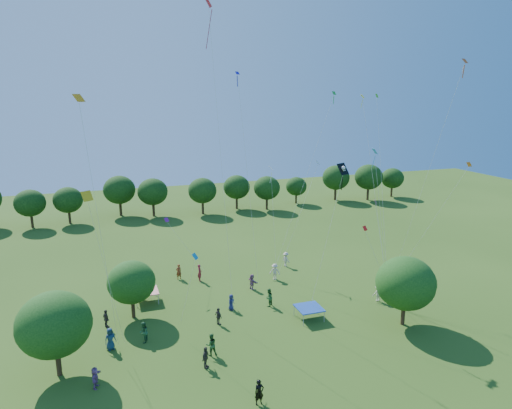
% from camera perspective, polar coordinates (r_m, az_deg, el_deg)
% --- Properties ---
extents(near_tree_west, '(5.08, 5.08, 6.22)m').
position_cam_1_polar(near_tree_west, '(35.42, -23.91, -13.55)').
color(near_tree_west, '#422B19').
rests_on(near_tree_west, ground).
extents(near_tree_north, '(4.19, 4.19, 5.25)m').
position_cam_1_polar(near_tree_north, '(42.06, -15.31, -9.35)').
color(near_tree_north, '#422B19').
rests_on(near_tree_north, ground).
extents(near_tree_east, '(5.04, 5.04, 6.09)m').
position_cam_1_polar(near_tree_east, '(41.25, 18.19, -9.33)').
color(near_tree_east, '#422B19').
rests_on(near_tree_east, ground).
extents(treeline, '(88.01, 8.77, 6.77)m').
position_cam_1_polar(treeline, '(76.48, -11.33, 1.72)').
color(treeline, '#422B19').
rests_on(treeline, ground).
extents(tent_red_stripe, '(2.20, 2.20, 1.10)m').
position_cam_1_polar(tent_red_stripe, '(45.70, -13.55, -10.52)').
color(tent_red_stripe, '#F73A1D').
rests_on(tent_red_stripe, ground).
extents(tent_blue, '(2.20, 2.20, 1.10)m').
position_cam_1_polar(tent_blue, '(41.59, 6.65, -12.72)').
color(tent_blue, navy).
rests_on(tent_blue, ground).
extents(man_in_black, '(0.68, 0.46, 1.73)m').
position_cam_1_polar(man_in_black, '(31.50, 0.41, -22.42)').
color(man_in_black, black).
rests_on(man_in_black, ground).
extents(crowd_person_0, '(1.00, 0.92, 1.80)m').
position_cam_1_polar(crowd_person_0, '(46.67, -14.37, -10.24)').
color(crowd_person_0, navy).
rests_on(crowd_person_0, ground).
extents(crowd_person_1, '(0.72, 0.57, 1.68)m').
position_cam_1_polar(crowd_person_1, '(50.33, -9.65, -8.28)').
color(crowd_person_1, maroon).
rests_on(crowd_person_1, ground).
extents(crowd_person_2, '(0.94, 0.92, 1.73)m').
position_cam_1_polar(crowd_person_2, '(43.67, 1.61, -11.55)').
color(crowd_person_2, '#235324').
rests_on(crowd_person_2, ground).
extents(crowd_person_3, '(1.14, 0.67, 1.63)m').
position_cam_1_polar(crowd_person_3, '(46.18, 15.01, -10.65)').
color(crowd_person_3, '#AFA78C').
rests_on(crowd_person_3, ground).
extents(crowd_person_4, '(0.93, 1.04, 1.65)m').
position_cam_1_polar(crowd_person_4, '(35.07, -6.33, -18.48)').
color(crowd_person_4, '#39342D').
rests_on(crowd_person_4, ground).
extents(crowd_person_5, '(0.95, 1.61, 1.63)m').
position_cam_1_polar(crowd_person_5, '(47.18, -0.51, -9.64)').
color(crowd_person_5, '#895076').
rests_on(crowd_person_5, ground).
extents(crowd_person_6, '(0.83, 0.78, 1.51)m').
position_cam_1_polar(crowd_person_6, '(43.09, -3.12, -12.09)').
color(crowd_person_6, navy).
rests_on(crowd_person_6, ground).
extents(crowd_person_7, '(0.60, 0.40, 1.54)m').
position_cam_1_polar(crowd_person_7, '(45.39, -21.60, -11.68)').
color(crowd_person_7, maroon).
rests_on(crowd_person_7, ground).
extents(crowd_person_8, '(0.70, 0.95, 1.73)m').
position_cam_1_polar(crowd_person_8, '(38.95, -13.88, -15.25)').
color(crowd_person_8, '#275D34').
rests_on(crowd_person_8, ground).
extents(crowd_person_9, '(1.26, 1.05, 1.78)m').
position_cam_1_polar(crowd_person_9, '(49.56, 2.36, -8.38)').
color(crowd_person_9, beige).
rests_on(crowd_person_9, ground).
extents(crowd_person_10, '(0.79, 1.03, 1.61)m').
position_cam_1_polar(crowd_person_10, '(42.04, -18.22, -13.40)').
color(crowd_person_10, '#3F3432').
rests_on(crowd_person_10, ground).
extents(crowd_person_11, '(0.87, 1.51, 1.53)m').
position_cam_1_polar(crowd_person_11, '(34.70, -19.45, -19.73)').
color(crowd_person_11, '#8B538F').
rests_on(crowd_person_11, ground).
extents(crowd_person_12, '(0.99, 0.75, 1.79)m').
position_cam_1_polar(crowd_person_12, '(38.66, -17.76, -15.71)').
color(crowd_person_12, '#1A324D').
rests_on(crowd_person_12, ground).
extents(crowd_person_13, '(0.46, 0.70, 1.86)m').
position_cam_1_polar(crowd_person_13, '(49.50, -7.06, -8.46)').
color(crowd_person_13, maroon).
rests_on(crowd_person_13, ground).
extents(crowd_person_14, '(0.89, 0.51, 1.77)m').
position_cam_1_polar(crowd_person_14, '(36.44, -5.63, -17.02)').
color(crowd_person_14, '#2C5B27').
rests_on(crowd_person_14, ground).
extents(crowd_person_15, '(0.84, 1.21, 1.70)m').
position_cam_1_polar(crowd_person_15, '(53.27, 3.76, -6.85)').
color(crowd_person_15, beige).
rests_on(crowd_person_15, ground).
extents(crowd_person_16, '(0.71, 0.99, 1.54)m').
position_cam_1_polar(crowd_person_16, '(40.63, -4.71, -13.76)').
color(crowd_person_16, '#3B352F').
rests_on(crowd_person_16, ground).
extents(pirate_kite, '(3.48, 1.01, 12.35)m').
position_cam_1_polar(pirate_kite, '(39.95, 10.75, 4.02)').
color(pirate_kite, black).
extents(red_high_kite, '(1.13, 3.32, 25.42)m').
position_cam_1_polar(red_high_kite, '(38.14, -5.36, 16.86)').
color(red_high_kite, red).
extents(small_kite_0, '(3.30, 0.44, 6.61)m').
position_cam_1_polar(small_kite_0, '(42.75, 13.97, -4.29)').
color(small_kite_0, red).
extents(small_kite_1, '(1.70, 7.09, 13.11)m').
position_cam_1_polar(small_kite_1, '(40.17, 22.07, -0.48)').
color(small_kite_1, orange).
extents(small_kite_2, '(1.91, 4.97, 12.64)m').
position_cam_1_polar(small_kite_2, '(29.50, -19.47, -2.80)').
color(small_kite_2, gold).
extents(small_kite_3, '(7.32, 1.64, 18.46)m').
position_cam_1_polar(small_kite_3, '(49.68, 7.68, 7.55)').
color(small_kite_3, '#1B9826').
extents(small_kite_4, '(2.18, 1.08, 13.47)m').
position_cam_1_polar(small_kite_4, '(42.47, 14.88, 3.38)').
color(small_kite_4, '#167FE4').
extents(small_kite_5, '(3.88, 0.87, 5.95)m').
position_cam_1_polar(small_kite_5, '(47.38, -10.34, -2.99)').
color(small_kite_5, '#89178A').
extents(small_kite_6, '(3.53, 2.25, 12.03)m').
position_cam_1_polar(small_kite_6, '(44.43, 6.78, 2.51)').
color(small_kite_6, white).
extents(small_kite_7, '(1.19, 2.67, 6.63)m').
position_cam_1_polar(small_kite_7, '(34.94, -7.90, -7.81)').
color(small_kite_7, '#0B7DB1').
extents(small_kite_8, '(1.33, 5.99, 20.70)m').
position_cam_1_polar(small_kite_8, '(39.59, 21.93, 7.64)').
color(small_kite_8, '#C5460B').
extents(small_kite_9, '(1.52, 3.79, 18.12)m').
position_cam_1_polar(small_kite_9, '(29.70, -20.06, 4.49)').
color(small_kite_9, orange).
extents(small_kite_10, '(0.38, 6.45, 18.11)m').
position_cam_1_polar(small_kite_10, '(46.07, 13.98, 6.50)').
color(small_kite_10, yellow).
extents(small_kite_11, '(1.59, 6.21, 18.20)m').
position_cam_1_polar(small_kite_11, '(46.09, 15.26, 5.80)').
color(small_kite_11, green).
extents(small_kite_12, '(1.76, 1.63, 20.14)m').
position_cam_1_polar(small_kite_12, '(42.75, -1.46, 7.46)').
color(small_kite_12, '#1A12B7').
extents(small_kite_13, '(0.78, 2.46, 8.48)m').
position_cam_1_polar(small_kite_13, '(44.52, 14.95, -1.63)').
color(small_kite_13, '#84166B').
extents(small_kite_14, '(1.19, 4.35, 10.33)m').
position_cam_1_polar(small_kite_14, '(51.22, 1.95, 3.08)').
color(small_kite_14, white).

